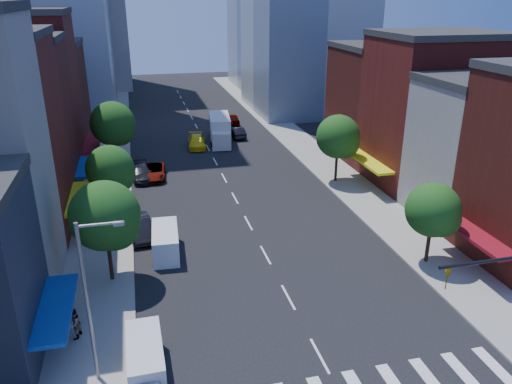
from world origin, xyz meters
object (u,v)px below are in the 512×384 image
cargo_van_near (146,360)px  traffic_car_far (233,119)px  parked_car_rear (141,173)px  taxi (197,142)px  traffic_car_oncoming (237,132)px  box_truck (220,130)px  parked_car_third (154,172)px  cargo_van_far (166,242)px  parked_car_second (140,227)px  pedestrian_far (74,324)px

cargo_van_near → traffic_car_far: (15.25, 53.32, -0.20)m
parked_car_rear → taxi: size_ratio=0.98×
traffic_car_oncoming → box_truck: bearing=29.8°
parked_car_third → cargo_van_near: (-2.00, -31.08, 0.24)m
parked_car_third → cargo_van_near: size_ratio=1.13×
cargo_van_far → box_truck: bearing=75.5°
taxi → traffic_car_far: 13.51m
traffic_car_far → parked_car_second: bearing=71.1°
traffic_car_far → box_truck: box_truck is taller
traffic_car_oncoming → box_truck: size_ratio=0.50×
parked_car_rear → cargo_van_far: cargo_van_far is taller
parked_car_third → pedestrian_far: bearing=-97.5°
box_truck → pedestrian_far: bearing=-104.4°
parked_car_third → box_truck: 15.73m
parked_car_rear → box_truck: 16.67m
pedestrian_far → parked_car_rear: bearing=-168.3°
traffic_car_oncoming → taxi: bearing=26.2°
parked_car_rear → taxi: (7.49, 10.87, 0.01)m
cargo_van_far → traffic_car_oncoming: cargo_van_far is taller
cargo_van_near → traffic_car_far: bearing=73.0°
parked_car_third → parked_car_rear: (-1.35, -0.12, 0.03)m
taxi → box_truck: (3.43, 1.70, 0.90)m
parked_car_third → box_truck: (9.56, 12.45, 0.94)m
parked_car_third → cargo_van_far: 17.89m
traffic_car_oncoming → traffic_car_far: (0.93, 7.99, 0.02)m
parked_car_third → taxi: 12.38m
parked_car_rear → traffic_car_oncoming: parked_car_rear is taller
parked_car_second → taxi: 26.21m
parked_car_rear → traffic_car_oncoming: size_ratio=1.15×
cargo_van_near → taxi: bearing=77.9°
traffic_car_oncoming → traffic_car_far: traffic_car_far is taller
cargo_van_far → pedestrian_far: bearing=-119.7°
traffic_car_oncoming → pedestrian_far: 45.21m
parked_car_third → taxi: size_ratio=0.99×
traffic_car_oncoming → parked_car_rear: bearing=43.2°
traffic_car_oncoming → pedestrian_far: size_ratio=2.35×
parked_car_second → parked_car_third: (1.86, 14.21, -0.09)m
parked_car_second → box_truck: box_truck is taller
parked_car_second → parked_car_third: bearing=77.0°
taxi → pedestrian_far: size_ratio=2.74×
traffic_car_oncoming → parked_car_third: bearing=45.9°
parked_car_third → taxi: (6.14, 10.76, 0.04)m
traffic_car_far → cargo_van_near: bearing=77.6°
cargo_van_near → taxi: (8.14, 41.83, -0.20)m
cargo_van_far → taxi: bearing=80.9°
taxi → traffic_car_far: size_ratio=1.17×
parked_car_second → cargo_van_near: 16.87m
parked_car_rear → cargo_van_far: size_ratio=1.05×
box_truck → pedestrian_far: 42.49m
box_truck → pedestrian_far: size_ratio=4.66×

